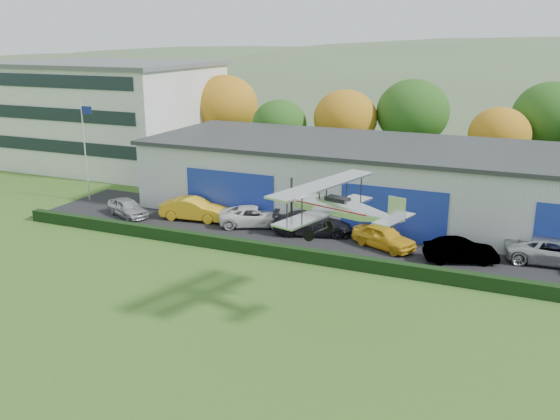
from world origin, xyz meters
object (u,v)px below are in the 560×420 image
at_px(car_0, 127,207).
at_px(car_2, 255,216).
at_px(car_3, 313,223).
at_px(office_block, 108,113).
at_px(car_5, 461,251).
at_px(car_1, 194,209).
at_px(biplane, 339,206).
at_px(hangar, 412,182).
at_px(car_6, 554,251).
at_px(flagpole, 85,143).
at_px(car_4, 384,237).

height_order(car_0, car_2, car_2).
xyz_separation_m(car_0, car_3, (14.10, 1.54, 0.10)).
distance_m(office_block, car_0, 21.13).
xyz_separation_m(car_3, car_5, (9.90, -1.40, -0.07)).
distance_m(car_1, biplane, 18.92).
relative_size(hangar, car_6, 7.35).
relative_size(car_3, car_5, 1.25).
xyz_separation_m(flagpole, car_5, (29.57, -2.32, -4.03)).
relative_size(flagpole, car_5, 1.87).
xyz_separation_m(car_0, biplane, (19.54, -9.89, 4.91)).
distance_m(car_0, car_2, 9.85).
height_order(car_6, biplane, biplane).
bearing_deg(car_1, hangar, -70.24).
bearing_deg(car_5, car_6, -88.36).
distance_m(car_3, car_5, 10.00).
distance_m(car_0, car_5, 24.00).
height_order(car_3, car_6, car_3).
height_order(car_0, car_3, car_3).
bearing_deg(flagpole, office_block, 121.97).
bearing_deg(car_4, flagpole, 110.63).
bearing_deg(car_4, office_block, 90.43).
height_order(flagpole, car_4, flagpole).
relative_size(car_2, car_4, 1.18).
bearing_deg(hangar, car_1, -153.24).
xyz_separation_m(car_4, car_5, (4.81, -0.65, -0.03)).
relative_size(car_0, car_6, 0.72).
xyz_separation_m(car_5, biplane, (-4.46, -10.04, 4.89)).
bearing_deg(car_4, biplane, -153.64).
height_order(flagpole, car_3, flagpole).
xyz_separation_m(car_1, car_2, (4.71, 0.47, -0.10)).
height_order(car_0, car_5, car_5).
bearing_deg(office_block, hangar, -12.01).
height_order(car_1, biplane, biplane).
relative_size(car_2, biplane, 0.73).
relative_size(car_0, car_5, 0.93).
relative_size(car_1, car_3, 0.92).
bearing_deg(car_1, car_3, -94.96).
distance_m(office_block, flagpole, 15.33).
distance_m(car_2, car_6, 19.38).
bearing_deg(car_0, office_block, 66.09).
relative_size(hangar, car_0, 10.22).
height_order(car_3, car_4, car_3).
distance_m(hangar, flagpole, 25.68).
relative_size(car_4, car_6, 0.78).
distance_m(car_4, car_6, 9.98).
height_order(car_1, car_2, car_1).
distance_m(office_block, car_6, 45.01).
bearing_deg(car_2, car_6, -113.55).
relative_size(car_2, car_5, 1.19).
height_order(flagpole, car_0, flagpole).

